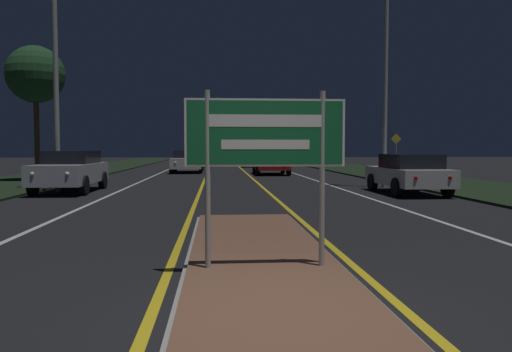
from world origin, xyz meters
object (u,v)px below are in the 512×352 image
highway_sign (265,142)px  streetlight_right_near (386,43)px  car_receding_1 (271,162)px  streetlight_left_near (55,29)px  car_receding_0 (408,173)px  car_approaching_1 (187,161)px  car_receding_2 (252,158)px  car_approaching_2 (196,158)px  warning_sign (396,150)px  car_approaching_0 (71,170)px

highway_sign → streetlight_right_near: size_ratio=0.26×
car_receding_1 → streetlight_left_near: bearing=-128.7°
car_receding_0 → car_approaching_1: bearing=118.5°
highway_sign → car_receding_2: highway_sign is taller
streetlight_right_near → car_approaching_2: size_ratio=2.07×
car_receding_0 → car_approaching_1: 17.90m
streetlight_left_near → car_receding_1: (8.93, 11.17, -5.06)m
streetlight_right_near → car_receding_2: size_ratio=1.88×
car_approaching_1 → car_receding_0: bearing=-61.5°
car_approaching_2 → car_receding_2: bearing=9.1°
car_approaching_2 → warning_sign: bearing=-47.5°
car_receding_1 → car_receding_2: size_ratio=0.93×
streetlight_left_near → car_approaching_1: (3.80, 14.09, -5.06)m
car_receding_1 → car_approaching_1: (-5.14, 2.92, -0.00)m
car_receding_1 → streetlight_right_near: bearing=-70.8°
car_approaching_2 → highway_sign: bearing=-86.2°
car_receding_1 → car_approaching_2: (-4.96, 11.79, 0.01)m
streetlight_left_near → highway_sign: bearing=-62.7°
highway_sign → car_approaching_2: bearing=93.8°
car_approaching_2 → car_approaching_1: bearing=-91.1°
streetlight_right_near → car_approaching_2: 23.93m
highway_sign → streetlight_right_near: (6.10, 13.40, 4.06)m
highway_sign → car_approaching_1: size_ratio=0.48×
car_approaching_1 → warning_sign: warning_sign is taller
highway_sign → car_receding_0: (6.01, 10.62, -0.94)m
car_receding_0 → car_approaching_2: 25.99m
streetlight_left_near → car_approaching_0: (0.44, 0.04, -5.02)m
streetlight_left_near → car_receding_1: size_ratio=2.11×
streetlight_right_near → car_receding_2: bearing=99.4°
streetlight_right_near → warning_sign: 10.26m
streetlight_left_near → car_approaching_0: bearing=5.8°
car_receding_1 → warning_sign: 7.31m
car_approaching_0 → car_approaching_2: bearing=81.2°
highway_sign → car_approaching_1: (-2.52, 26.35, -0.92)m
highway_sign → car_approaching_0: highway_sign is taller
car_approaching_0 → warning_sign: size_ratio=1.93×
streetlight_right_near → car_approaching_0: (-11.98, -1.09, -4.94)m
car_receding_0 → car_approaching_2: car_approaching_2 is taller
car_approaching_2 → warning_sign: size_ratio=1.78×
car_approaching_0 → car_receding_1: bearing=52.6°
car_receding_2 → streetlight_left_near: bearing=-110.1°
streetlight_left_near → car_approaching_1: bearing=74.9°
streetlight_right_near → car_receding_0: (-0.09, -2.78, -5.00)m
car_receding_0 → car_receding_1: 13.26m
streetlight_right_near → car_receding_0: streetlight_right_near is taller
car_receding_0 → car_approaching_2: size_ratio=1.00×
highway_sign → streetlight_left_near: 14.40m
car_approaching_1 → car_receding_2: bearing=63.0°
car_receding_0 → car_receding_2: same height
car_approaching_2 → warning_sign: warning_sign is taller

